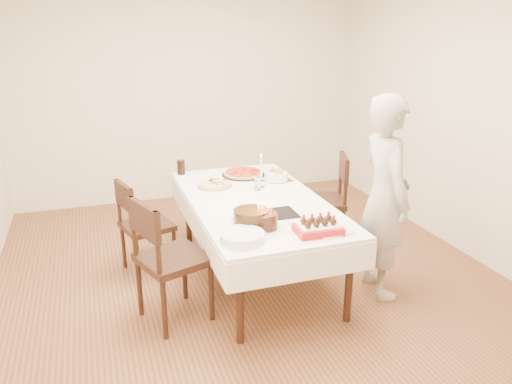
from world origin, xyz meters
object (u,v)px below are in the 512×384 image
object	(u,v)px
layer_cake	(251,218)
strawberry_box	(318,228)
pizza_white	(214,185)
dining_table	(256,238)
chair_left_dessert	(173,259)
cola_glass	(181,167)
chair_left_savory	(147,226)
taper_candle	(261,170)
chair_right_savory	(322,201)
person	(385,197)
pizza_pepperoni	(243,173)
birthday_cake	(265,216)
pasta_bowl	(276,176)

from	to	relation	value
layer_cake	strawberry_box	bearing A→B (deg)	-33.31
layer_cake	pizza_white	bearing A→B (deg)	91.79
dining_table	strawberry_box	xyz separation A→B (m)	(0.20, -0.85, 0.42)
chair_left_dessert	strawberry_box	world-z (taller)	chair_left_dessert
dining_table	chair_left_dessert	world-z (taller)	chair_left_dessert
pizza_white	cola_glass	xyz separation A→B (m)	(-0.22, 0.52, 0.05)
chair_left_dessert	layer_cake	size ratio (longest dim) A/B	2.99
cola_glass	layer_cake	xyz separation A→B (m)	(0.25, -1.55, -0.01)
chair_left_savory	taper_candle	distance (m)	1.18
chair_right_savory	cola_glass	xyz separation A→B (m)	(-1.34, 0.56, 0.33)
chair_right_savory	person	xyz separation A→B (m)	(0.07, -1.01, 0.37)
person	pizza_pepperoni	world-z (taller)	person
dining_table	pizza_white	xyz separation A→B (m)	(-0.26, 0.46, 0.40)
pizza_pepperoni	taper_candle	size ratio (longest dim) A/B	1.32
dining_table	taper_candle	bearing A→B (deg)	63.82
dining_table	pizza_white	distance (m)	0.66
cola_glass	birthday_cake	xyz separation A→B (m)	(0.34, -1.62, 0.03)
pizza_pepperoni	birthday_cake	distance (m)	1.40
pizza_white	strawberry_box	distance (m)	1.39
chair_left_dessert	taper_candle	bearing A→B (deg)	-160.99
dining_table	cola_glass	bearing A→B (deg)	116.16
pasta_bowl	chair_left_dessert	bearing A→B (deg)	-142.59
pizza_white	layer_cake	size ratio (longest dim) A/B	0.98
pizza_white	strawberry_box	bearing A→B (deg)	-70.45
dining_table	birthday_cake	world-z (taller)	birthday_cake
chair_right_savory	chair_left_savory	xyz separation A→B (m)	(-1.78, 0.01, -0.04)
dining_table	chair_right_savory	bearing A→B (deg)	26.07
chair_left_dessert	pizza_pepperoni	size ratio (longest dim) A/B	2.35
person	pasta_bowl	size ratio (longest dim) A/B	7.45
person	layer_cake	size ratio (longest dim) A/B	5.01
chair_right_savory	cola_glass	size ratio (longest dim) A/B	6.61
dining_table	person	distance (m)	1.20
taper_candle	person	bearing A→B (deg)	-50.06
chair_right_savory	taper_candle	xyz separation A→B (m)	(-0.70, -0.09, 0.42)
dining_table	birthday_cake	distance (m)	0.81
layer_cake	chair_left_dessert	bearing A→B (deg)	169.65
chair_left_dessert	cola_glass	xyz separation A→B (m)	(0.34, 1.44, 0.31)
chair_left_dessert	birthday_cake	world-z (taller)	chair_left_dessert
chair_right_savory	pizza_pepperoni	xyz separation A→B (m)	(-0.75, 0.32, 0.28)
pizza_white	cola_glass	world-z (taller)	cola_glass
chair_right_savory	birthday_cake	bearing A→B (deg)	-113.39
chair_left_dessert	person	world-z (taller)	person
chair_left_dessert	strawberry_box	size ratio (longest dim) A/B	3.02
chair_right_savory	pizza_pepperoni	size ratio (longest dim) A/B	2.24
chair_left_savory	layer_cake	world-z (taller)	chair_left_savory
pizza_pepperoni	strawberry_box	xyz separation A→B (m)	(0.09, -1.59, 0.02)
taper_candle	layer_cake	size ratio (longest dim) A/B	0.96
chair_left_savory	pasta_bowl	xyz separation A→B (m)	(1.29, 0.03, 0.34)
chair_right_savory	chair_left_dessert	xyz separation A→B (m)	(-1.69, -0.88, 0.02)
person	strawberry_box	bearing A→B (deg)	116.48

